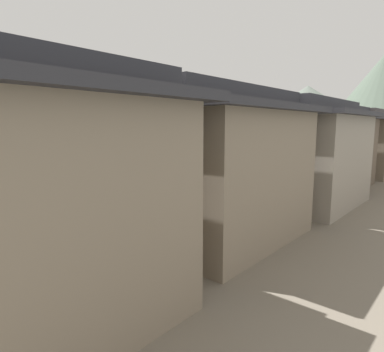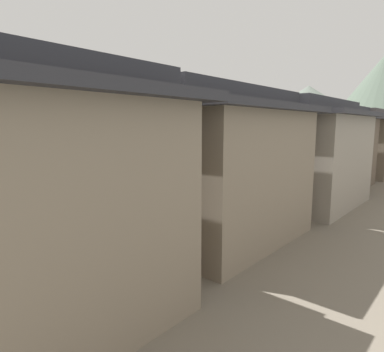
% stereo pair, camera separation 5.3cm
% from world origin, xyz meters
% --- Properties ---
extents(boat_moored_nearest, '(0.97, 3.61, 0.70)m').
position_xyz_m(boat_moored_nearest, '(5.62, 40.24, 0.26)').
color(boat_moored_nearest, brown).
rests_on(boat_moored_nearest, ground).
extents(boat_moored_second, '(3.76, 2.22, 0.54)m').
position_xyz_m(boat_moored_second, '(-4.86, 42.83, 0.18)').
color(boat_moored_second, '#33281E').
rests_on(boat_moored_second, ground).
extents(boat_moored_third, '(4.66, 3.49, 0.42)m').
position_xyz_m(boat_moored_third, '(3.10, 22.51, 0.14)').
color(boat_moored_third, '#33281E').
rests_on(boat_moored_third, ground).
extents(boat_moored_far, '(1.56, 4.06, 0.43)m').
position_xyz_m(boat_moored_far, '(5.66, 46.08, 0.15)').
color(boat_moored_far, '#232326').
rests_on(boat_moored_far, ground).
extents(boat_midriver_drifting, '(1.61, 4.18, 0.81)m').
position_xyz_m(boat_midriver_drifting, '(6.19, 6.67, 0.30)').
color(boat_midriver_drifting, '#423328').
rests_on(boat_midriver_drifting, ground).
extents(boat_midriver_upstream, '(1.19, 4.14, 0.73)m').
position_xyz_m(boat_midriver_upstream, '(5.79, 34.33, 0.26)').
color(boat_midriver_upstream, '#423328').
rests_on(boat_midriver_upstream, ground).
extents(boat_upstream_distant, '(5.03, 3.83, 0.51)m').
position_xyz_m(boat_upstream_distant, '(1.95, 30.58, 0.16)').
color(boat_upstream_distant, brown).
rests_on(boat_upstream_distant, ground).
extents(house_waterfront_nearest, '(6.59, 7.65, 6.14)m').
position_xyz_m(house_waterfront_nearest, '(11.43, 2.00, 3.73)').
color(house_waterfront_nearest, gray).
rests_on(house_waterfront_nearest, riverbank_right).
extents(house_waterfront_second, '(6.21, 7.74, 6.14)m').
position_xyz_m(house_waterfront_second, '(11.24, 10.21, 3.73)').
color(house_waterfront_second, gray).
rests_on(house_waterfront_second, riverbank_right).
extents(house_waterfront_tall, '(6.61, 8.33, 6.14)m').
position_xyz_m(house_waterfront_tall, '(11.44, 18.63, 3.73)').
color(house_waterfront_tall, gray).
rests_on(house_waterfront_tall, riverbank_right).
extents(house_waterfront_narrow, '(5.49, 6.36, 6.14)m').
position_xyz_m(house_waterfront_narrow, '(10.88, 26.32, 3.74)').
color(house_waterfront_narrow, brown).
rests_on(house_waterfront_narrow, riverbank_right).
extents(house_waterfront_far, '(5.86, 8.00, 6.14)m').
position_xyz_m(house_waterfront_far, '(11.06, 33.88, 3.73)').
color(house_waterfront_far, '#7F705B').
rests_on(house_waterfront_far, riverbank_right).
extents(mooring_post_dock_near, '(0.20, 0.20, 0.81)m').
position_xyz_m(mooring_post_dock_near, '(8.05, 7.20, 1.14)').
color(mooring_post_dock_near, '#473828').
rests_on(mooring_post_dock_near, riverbank_right).
extents(mooring_post_dock_mid, '(0.20, 0.20, 0.87)m').
position_xyz_m(mooring_post_dock_mid, '(8.05, 18.87, 1.17)').
color(mooring_post_dock_mid, '#473828').
rests_on(mooring_post_dock_mid, riverbank_right).
extents(mooring_post_dock_far, '(0.20, 0.20, 0.73)m').
position_xyz_m(mooring_post_dock_far, '(8.05, 30.56, 1.10)').
color(mooring_post_dock_far, '#473828').
rests_on(mooring_post_dock_far, riverbank_right).
extents(stone_bridge, '(28.26, 2.40, 4.91)m').
position_xyz_m(stone_bridge, '(0.00, 71.15, 3.26)').
color(stone_bridge, gray).
rests_on(stone_bridge, ground).
extents(hill_far_centre, '(53.01, 53.01, 17.66)m').
position_xyz_m(hill_far_centre, '(-21.65, 100.71, 8.83)').
color(hill_far_centre, slate).
rests_on(hill_far_centre, ground).
extents(hill_far_east, '(38.87, 38.87, 25.83)m').
position_xyz_m(hill_far_east, '(-2.59, 107.57, 12.92)').
color(hill_far_east, '#5B6B5B').
rests_on(hill_far_east, ground).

